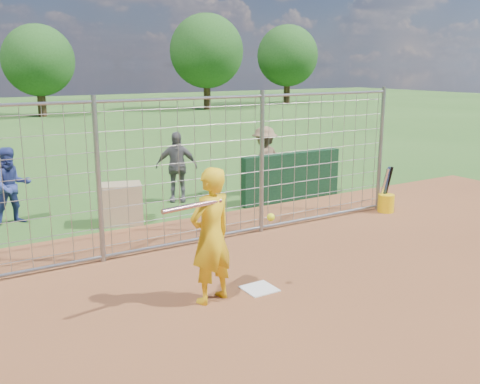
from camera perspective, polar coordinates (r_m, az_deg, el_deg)
ground at (r=7.68m, az=1.24°, el=-9.85°), size 100.00×100.00×0.00m
home_plate at (r=7.52m, az=2.07°, el=-10.29°), size 0.43×0.43×0.02m
dugout_wall at (r=12.21m, az=5.53°, el=1.62°), size 2.60×0.20×1.10m
batter at (r=6.87m, az=-3.12°, el=-4.70°), size 0.74×0.58×1.79m
bystander_a at (r=11.21m, az=-23.17°, el=0.59°), size 0.78×0.64×1.51m
bystander_b at (r=12.13m, az=-6.79°, el=2.70°), size 1.01×0.79×1.59m
bystander_c at (r=12.74m, az=2.63°, el=3.37°), size 1.18×0.89×1.63m
equipment_bin at (r=10.63m, az=-12.60°, el=-1.26°), size 0.92×0.75×0.80m
equipment_in_play at (r=6.55m, az=-2.95°, el=-1.79°), size 1.52×0.31×0.35m
bucket_with_bats at (r=11.67m, az=15.30°, el=-0.89°), size 0.34×0.38×0.97m
backstop_fence at (r=8.98m, az=-5.65°, el=1.96°), size 9.08×0.08×2.60m
tree_line at (r=34.76m, az=-20.62°, el=13.69°), size 44.66×6.72×6.48m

